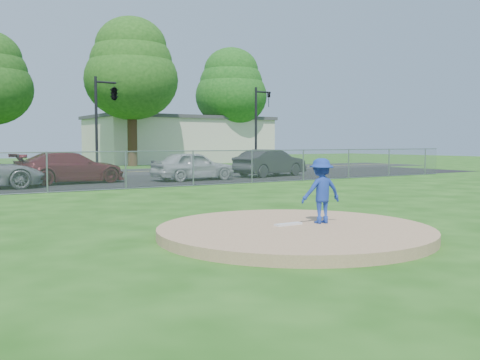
# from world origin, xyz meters

# --- Properties ---
(ground) EXTENTS (120.00, 120.00, 0.00)m
(ground) POSITION_xyz_m (0.00, 10.00, 0.00)
(ground) COLOR #1A4D10
(ground) RESTS_ON ground
(pitchers_mound) EXTENTS (5.40, 5.40, 0.20)m
(pitchers_mound) POSITION_xyz_m (0.00, 0.00, 0.10)
(pitchers_mound) COLOR #A67F5B
(pitchers_mound) RESTS_ON ground
(pitching_rubber) EXTENTS (0.60, 0.15, 0.04)m
(pitching_rubber) POSITION_xyz_m (0.00, 0.20, 0.22)
(pitching_rubber) COLOR white
(pitching_rubber) RESTS_ON pitchers_mound
(chain_link_fence) EXTENTS (40.00, 0.06, 1.50)m
(chain_link_fence) POSITION_xyz_m (0.00, 12.00, 0.75)
(chain_link_fence) COLOR gray
(chain_link_fence) RESTS_ON ground
(parking_lot) EXTENTS (50.00, 8.00, 0.01)m
(parking_lot) POSITION_xyz_m (0.00, 16.50, 0.01)
(parking_lot) COLOR black
(parking_lot) RESTS_ON ground
(street) EXTENTS (60.00, 7.00, 0.01)m
(street) POSITION_xyz_m (0.00, 24.00, 0.00)
(street) COLOR black
(street) RESTS_ON ground
(commercial_building) EXTENTS (16.40, 9.40, 4.30)m
(commercial_building) POSITION_xyz_m (16.00, 38.00, 2.16)
(commercial_building) COLOR beige
(commercial_building) RESTS_ON ground
(tree_right) EXTENTS (7.28, 7.28, 11.63)m
(tree_right) POSITION_xyz_m (9.00, 32.00, 7.65)
(tree_right) COLOR #382214
(tree_right) RESTS_ON ground
(tree_far_right) EXTENTS (6.72, 6.72, 10.74)m
(tree_far_right) POSITION_xyz_m (20.00, 35.00, 7.06)
(tree_far_right) COLOR #352013
(tree_far_right) RESTS_ON ground
(traffic_signal_center) EXTENTS (1.42, 2.48, 5.60)m
(traffic_signal_center) POSITION_xyz_m (3.97, 22.00, 4.61)
(traffic_signal_center) COLOR black
(traffic_signal_center) RESTS_ON ground
(traffic_signal_right) EXTENTS (1.28, 0.20, 5.60)m
(traffic_signal_right) POSITION_xyz_m (14.24, 22.00, 3.36)
(traffic_signal_right) COLOR black
(traffic_signal_right) RESTS_ON ground
(pitcher) EXTENTS (0.93, 0.64, 1.33)m
(pitcher) POSITION_xyz_m (0.74, 0.07, 0.87)
(pitcher) COLOR #1B3798
(pitcher) RESTS_ON pitchers_mound
(parked_car_darkred) EXTENTS (5.06, 2.44, 1.42)m
(parked_car_darkred) POSITION_xyz_m (-0.04, 16.22, 0.72)
(parked_car_darkred) COLOR #5A161E
(parked_car_darkred) RESTS_ON parking_lot
(parked_car_pearl) EXTENTS (4.20, 1.83, 1.41)m
(parked_car_pearl) POSITION_xyz_m (5.60, 15.10, 0.71)
(parked_car_pearl) COLOR #BBBDBF
(parked_car_pearl) RESTS_ON parking_lot
(parked_car_charcoal) EXTENTS (4.69, 2.46, 1.47)m
(parked_car_charcoal) POSITION_xyz_m (10.66, 15.67, 0.74)
(parked_car_charcoal) COLOR #252528
(parked_car_charcoal) RESTS_ON parking_lot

